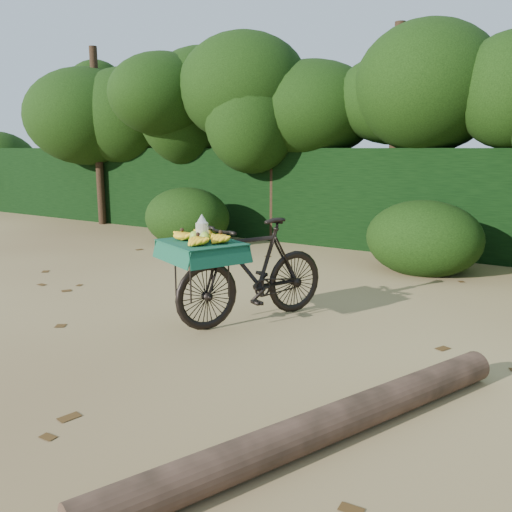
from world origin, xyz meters
The scene contains 7 objects.
ground centered at (0.00, 0.00, 0.00)m, with size 80.00×80.00×0.00m, color tan.
vendor_bicycle centered at (0.66, 1.02, 0.55)m, with size 1.31×1.93×1.09m.
fallen_log centered at (2.40, -0.74, 0.12)m, with size 0.23×0.23×3.20m, color brown.
hedge_backdrop centered at (0.00, 6.30, 0.90)m, with size 26.00×1.80×1.80m, color black.
tree_row centered at (-0.65, 5.50, 2.00)m, with size 14.50×2.00×4.00m, color black, non-canonical shape.
bush_clumps centered at (0.50, 4.30, 0.45)m, with size 8.80×1.70×0.90m, color black, non-canonical shape.
leaf_litter centered at (0.00, 0.65, 0.01)m, with size 7.00×7.30×0.01m, color #462D12, non-canonical shape.
Camera 1 is at (3.72, -3.55, 1.80)m, focal length 38.00 mm.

